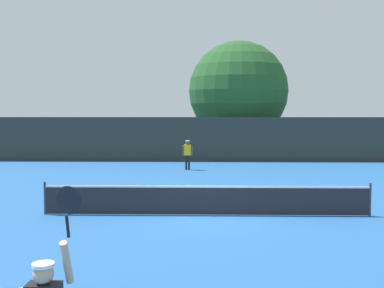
{
  "coord_description": "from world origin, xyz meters",
  "views": [
    {
      "loc": [
        -0.11,
        -15.01,
        3.39
      ],
      "look_at": [
        -0.57,
        4.55,
        1.99
      ],
      "focal_mm": 43.87,
      "sensor_mm": 36.0,
      "label": 1
    }
  ],
  "objects_px": {
    "parked_car_near": "(167,142)",
    "parked_car_mid": "(336,144)",
    "large_tree": "(238,91)",
    "tennis_ball": "(158,200)",
    "player_receiving": "(188,152)"
  },
  "relations": [
    {
      "from": "parked_car_near",
      "to": "parked_car_mid",
      "type": "distance_m",
      "value": 13.73
    },
    {
      "from": "tennis_ball",
      "to": "large_tree",
      "type": "bearing_deg",
      "value": 76.6
    },
    {
      "from": "parked_car_near",
      "to": "parked_car_mid",
      "type": "relative_size",
      "value": 1.02
    },
    {
      "from": "parked_car_mid",
      "to": "tennis_ball",
      "type": "bearing_deg",
      "value": -122.18
    },
    {
      "from": "tennis_ball",
      "to": "large_tree",
      "type": "relative_size",
      "value": 0.01
    },
    {
      "from": "parked_car_near",
      "to": "player_receiving",
      "type": "bearing_deg",
      "value": -82.8
    },
    {
      "from": "player_receiving",
      "to": "parked_car_mid",
      "type": "height_order",
      "value": "parked_car_mid"
    },
    {
      "from": "large_tree",
      "to": "tennis_ball",
      "type": "bearing_deg",
      "value": -103.4
    },
    {
      "from": "parked_car_near",
      "to": "parked_car_mid",
      "type": "height_order",
      "value": "same"
    },
    {
      "from": "player_receiving",
      "to": "parked_car_near",
      "type": "xyz_separation_m",
      "value": [
        -2.17,
        12.33,
        -0.26
      ]
    },
    {
      "from": "player_receiving",
      "to": "parked_car_mid",
      "type": "relative_size",
      "value": 0.4
    },
    {
      "from": "player_receiving",
      "to": "parked_car_near",
      "type": "height_order",
      "value": "parked_car_near"
    },
    {
      "from": "player_receiving",
      "to": "tennis_ball",
      "type": "xyz_separation_m",
      "value": [
        -0.82,
        -9.33,
        -1.0
      ]
    },
    {
      "from": "parked_car_near",
      "to": "large_tree",
      "type": "bearing_deg",
      "value": -33.18
    },
    {
      "from": "tennis_ball",
      "to": "large_tree",
      "type": "height_order",
      "value": "large_tree"
    }
  ]
}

